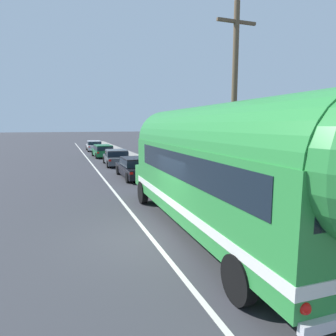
# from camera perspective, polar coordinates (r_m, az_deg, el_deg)

# --- Properties ---
(ground_plane) EXTENTS (300.00, 300.00, 0.00)m
(ground_plane) POSITION_cam_1_polar(r_m,az_deg,el_deg) (9.62, -3.27, -13.20)
(ground_plane) COLOR #38383D
(lane_markings) EXTENTS (3.96, 80.00, 0.01)m
(lane_markings) POSITION_cam_1_polar(r_m,az_deg,el_deg) (21.33, -7.88, -1.30)
(lane_markings) COLOR silver
(lane_markings) RESTS_ON ground
(sidewalk_slab) EXTENTS (1.99, 90.00, 0.15)m
(sidewalk_slab) POSITION_cam_1_polar(r_m,az_deg,el_deg) (20.29, 1.78, -1.52)
(sidewalk_slab) COLOR gray
(sidewalk_slab) RESTS_ON ground
(utility_pole) EXTENTS (1.80, 0.24, 8.50)m
(utility_pole) POSITION_cam_1_polar(r_m,az_deg,el_deg) (13.19, 12.55, 12.00)
(utility_pole) COLOR brown
(utility_pole) RESTS_ON ground
(painted_bus) EXTENTS (2.81, 12.58, 4.12)m
(painted_bus) POSITION_cam_1_polar(r_m,az_deg,el_deg) (8.97, 9.88, 0.35)
(painted_bus) COLOR #2D8C3D
(painted_bus) RESTS_ON ground
(car_lead) EXTENTS (1.93, 4.76, 1.37)m
(car_lead) POSITION_cam_1_polar(r_m,az_deg,el_deg) (20.00, -6.30, 0.24)
(car_lead) COLOR black
(car_lead) RESTS_ON ground
(car_second) EXTENTS (2.16, 4.69, 1.37)m
(car_second) POSITION_cam_1_polar(r_m,az_deg,el_deg) (26.53, -9.87, 2.13)
(car_second) COLOR #474C51
(car_second) RESTS_ON ground
(car_third) EXTENTS (2.04, 4.49, 1.37)m
(car_third) POSITION_cam_1_polar(r_m,az_deg,el_deg) (33.38, -12.41, 3.37)
(car_third) COLOR #196633
(car_third) RESTS_ON ground
(car_fourth) EXTENTS (2.06, 4.77, 1.37)m
(car_fourth) POSITION_cam_1_polar(r_m,az_deg,el_deg) (42.25, -13.99, 4.25)
(car_fourth) COLOR silver
(car_fourth) RESTS_ON ground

